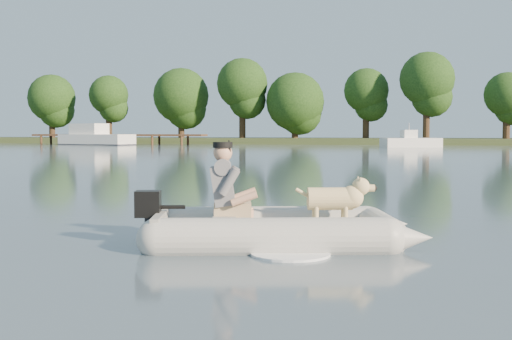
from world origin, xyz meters
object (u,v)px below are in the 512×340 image
(man, at_px, (225,183))
(dog, at_px, (330,203))
(dinghy, at_px, (280,198))
(dock, at_px, (118,139))
(motorboat, at_px, (411,136))
(cabin_cruiser, at_px, (96,134))

(man, relative_size, dog, 1.16)
(dinghy, bearing_deg, dock, 102.34)
(dock, height_order, man, man)
(dinghy, height_order, motorboat, motorboat)
(dog, height_order, cabin_cruiser, cabin_cruiser)
(dog, bearing_deg, dinghy, -175.43)
(motorboat, bearing_deg, cabin_cruiser, 152.42)
(man, xyz_separation_m, dog, (1.17, 0.32, -0.23))
(man, relative_size, cabin_cruiser, 0.12)
(dock, distance_m, motorboat, 28.56)
(dinghy, height_order, cabin_cruiser, cabin_cruiser)
(dock, xyz_separation_m, motorboat, (28.27, -4.07, 0.44))
(dock, height_order, dog, dock)
(dinghy, distance_m, man, 0.66)
(motorboat, bearing_deg, dog, -115.03)
(cabin_cruiser, bearing_deg, motorboat, 11.56)
(dock, xyz_separation_m, dinghy, (26.97, -51.34, 0.01))
(cabin_cruiser, bearing_deg, man, -45.79)
(dock, relative_size, dog, 21.37)
(dock, relative_size, motorboat, 3.62)
(dinghy, height_order, man, man)
(man, bearing_deg, motorboat, 72.31)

